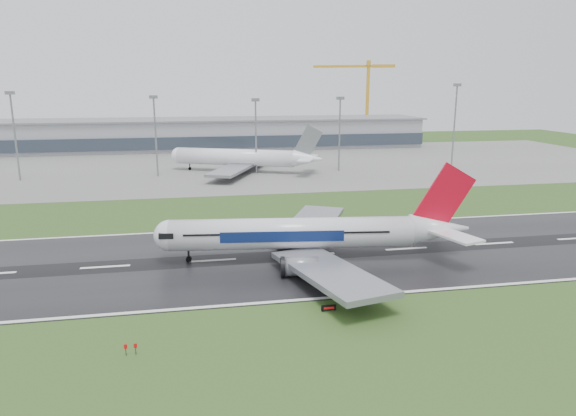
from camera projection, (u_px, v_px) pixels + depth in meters
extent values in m
plane|color=#2A491A|center=(213.00, 261.00, 101.03)|extent=(520.00, 520.00, 0.00)
cube|color=black|center=(213.00, 261.00, 101.02)|extent=(400.00, 45.00, 0.10)
cube|color=slate|center=(199.00, 165.00, 220.53)|extent=(400.00, 130.00, 0.08)
cube|color=gray|center=(196.00, 134.00, 276.17)|extent=(240.00, 36.00, 15.00)
cylinder|color=gray|center=(15.00, 138.00, 181.76)|extent=(0.64, 0.64, 30.00)
cylinder|color=gray|center=(156.00, 138.00, 190.54)|extent=(0.64, 0.64, 28.39)
cylinder|color=gray|center=(256.00, 138.00, 197.32)|extent=(0.64, 0.64, 27.20)
cylinder|color=gray|center=(339.00, 136.00, 203.17)|extent=(0.64, 0.64, 27.67)
cylinder|color=gray|center=(454.00, 128.00, 211.28)|extent=(0.64, 0.64, 32.61)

